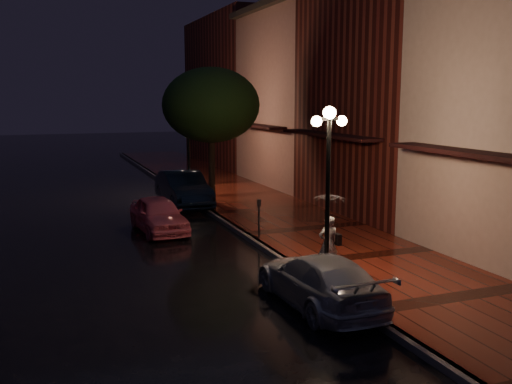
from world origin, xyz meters
name	(u,v)px	position (x,y,z in m)	size (l,w,h in m)	color
ground	(247,238)	(0.00, 0.00, 0.00)	(120.00, 120.00, 0.00)	black
sidewalk	(307,230)	(2.25, 0.00, 0.07)	(4.50, 60.00, 0.15)	#47160C
curb	(247,236)	(0.00, 0.00, 0.07)	(0.25, 60.00, 0.15)	#595451
storefront_mid	(395,76)	(7.00, 2.00, 5.50)	(5.00, 8.00, 11.00)	#511914
storefront_far	(306,101)	(7.00, 10.00, 4.50)	(5.00, 8.00, 9.00)	#8C5951
storefront_extra	(242,92)	(7.00, 20.00, 5.00)	(5.00, 12.00, 10.00)	#511914
streetlamp_near	(328,181)	(0.35, -5.00, 2.60)	(0.96, 0.36, 4.31)	black
streetlamp_far	(189,141)	(0.35, 9.00, 2.60)	(0.96, 0.36, 4.31)	black
street_tree	(211,107)	(0.61, 5.99, 4.24)	(4.16, 4.16, 5.80)	black
pink_car	(159,215)	(-2.58, 1.94, 0.62)	(1.47, 3.64, 1.24)	#D05569
navy_car	(183,189)	(-0.60, 6.37, 0.76)	(1.61, 4.60, 1.52)	black
silver_car	(319,280)	(-0.63, -6.50, 0.60)	(1.68, 4.13, 1.20)	#A3A4AB
woman_with_umbrella	(329,220)	(0.60, -4.62, 1.51)	(0.86, 0.87, 2.06)	white
parking_meter	(259,215)	(0.15, -0.75, 0.93)	(0.12, 0.10, 1.28)	black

